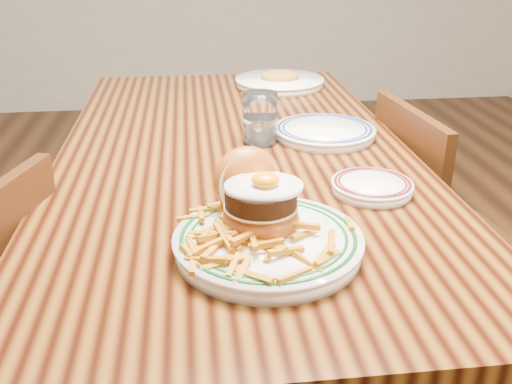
{
  "coord_description": "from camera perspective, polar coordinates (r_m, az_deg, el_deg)",
  "views": [
    {
      "loc": [
        -0.1,
        -1.31,
        1.24
      ],
      "look_at": [
        -0.01,
        -0.48,
        0.85
      ],
      "focal_mm": 40.0,
      "sensor_mm": 36.0,
      "label": 1
    }
  ],
  "objects": [
    {
      "name": "floor",
      "position": [
        1.8,
        -1.71,
        -18.62
      ],
      "size": [
        6.0,
        6.0,
        0.0
      ],
      "primitive_type": "plane",
      "color": "black",
      "rests_on": "ground"
    },
    {
      "name": "far_plate",
      "position": [
        1.99,
        2.38,
        11.0
      ],
      "size": [
        0.3,
        0.3,
        0.05
      ],
      "rotation": [
        0.0,
        0.0,
        0.09
      ],
      "color": "white",
      "rests_on": "table"
    },
    {
      "name": "rear_plate",
      "position": [
        1.49,
        6.87,
        6.05
      ],
      "size": [
        0.26,
        0.26,
        0.03
      ],
      "rotation": [
        0.0,
        0.0,
        0.06
      ],
      "color": "white",
      "rests_on": "table"
    },
    {
      "name": "chair_right",
      "position": [
        1.69,
        17.37,
        -4.57
      ],
      "size": [
        0.42,
        0.42,
        0.83
      ],
      "rotation": [
        0.0,
        0.0,
        3.23
      ],
      "color": "#381E0B",
      "rests_on": "floor"
    },
    {
      "name": "water_glass",
      "position": [
        1.42,
        0.41,
        7.07
      ],
      "size": [
        0.09,
        0.09,
        0.13
      ],
      "color": "white",
      "rests_on": "table"
    },
    {
      "name": "table",
      "position": [
        1.43,
        -2.04,
        1.02
      ],
      "size": [
        0.85,
        1.6,
        0.75
      ],
      "color": "black",
      "rests_on": "floor"
    },
    {
      "name": "main_plate",
      "position": [
        0.95,
        0.86,
        -3.29
      ],
      "size": [
        0.31,
        0.33,
        0.15
      ],
      "rotation": [
        0.0,
        0.0,
        0.19
      ],
      "color": "white",
      "rests_on": "table"
    },
    {
      "name": "side_plate",
      "position": [
        1.18,
        11.53,
        0.6
      ],
      "size": [
        0.17,
        0.17,
        0.03
      ],
      "rotation": [
        0.0,
        0.0,
        0.22
      ],
      "color": "white",
      "rests_on": "table"
    }
  ]
}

